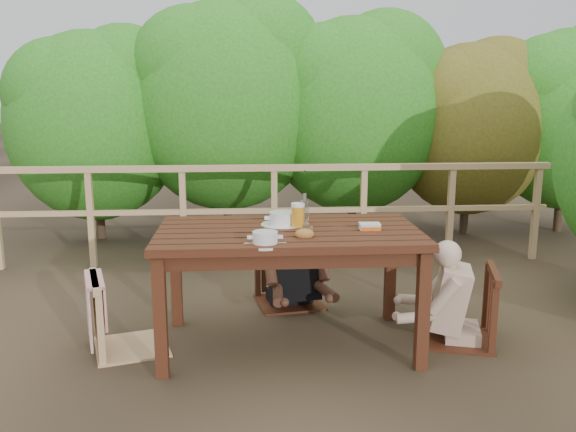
{
  "coord_description": "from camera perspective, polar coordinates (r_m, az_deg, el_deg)",
  "views": [
    {
      "loc": [
        -0.28,
        -3.89,
        1.72
      ],
      "look_at": [
        0.0,
        0.05,
        0.9
      ],
      "focal_mm": 37.56,
      "sensor_mm": 36.0,
      "label": 1
    }
  ],
  "objects": [
    {
      "name": "bottle",
      "position": [
        4.06,
        1.58,
        0.45
      ],
      "size": [
        0.06,
        0.06,
        0.24
      ],
      "primitive_type": "cylinder",
      "color": "silver",
      "rests_on": "table"
    },
    {
      "name": "chair_right",
      "position": [
        4.33,
        16.09,
        -5.12
      ],
      "size": [
        0.61,
        0.61,
        0.99
      ],
      "primitive_type": "cube",
      "rotation": [
        0.0,
        0.0,
        -1.85
      ],
      "color": "#3A1A0E",
      "rests_on": "ground"
    },
    {
      "name": "diner_right",
      "position": [
        4.32,
        16.53,
        -3.97
      ],
      "size": [
        0.69,
        0.61,
        1.17
      ],
      "primitive_type": null,
      "rotation": [
        0.0,
        0.0,
        1.3
      ],
      "color": "tan",
      "rests_on": "ground"
    },
    {
      "name": "table",
      "position": [
        4.11,
        0.05,
        -6.95
      ],
      "size": [
        1.74,
        0.98,
        0.8
      ],
      "primitive_type": "cube",
      "color": "#3A1A0E",
      "rests_on": "ground"
    },
    {
      "name": "chair_far",
      "position": [
        4.88,
        0.13,
        -2.54
      ],
      "size": [
        0.59,
        0.59,
        1.03
      ],
      "primitive_type": "cube",
      "rotation": [
        0.0,
        0.0,
        0.17
      ],
      "color": "#3A1A0E",
      "rests_on": "ground"
    },
    {
      "name": "tumbler",
      "position": [
        3.82,
        1.84,
        -1.51
      ],
      "size": [
        0.07,
        0.07,
        0.08
      ],
      "primitive_type": "cylinder",
      "color": "white",
      "rests_on": "table"
    },
    {
      "name": "beer_glass",
      "position": [
        4.06,
        0.95,
        -0.01
      ],
      "size": [
        0.09,
        0.09,
        0.18
      ],
      "primitive_type": "cylinder",
      "color": "gold",
      "rests_on": "table"
    },
    {
      "name": "bread_roll",
      "position": [
        3.78,
        1.56,
        -1.73
      ],
      "size": [
        0.12,
        0.09,
        0.07
      ],
      "primitive_type": "ellipsoid",
      "color": "#9D5D2B",
      "rests_on": "table"
    },
    {
      "name": "ground",
      "position": [
        4.26,
        0.05,
        -12.08
      ],
      "size": [
        60.0,
        60.0,
        0.0
      ],
      "primitive_type": "plane",
      "color": "#473725",
      "rests_on": "ground"
    },
    {
      "name": "butter_tub",
      "position": [
        4.02,
        7.74,
        -1.1
      ],
      "size": [
        0.14,
        0.11,
        0.06
      ],
      "primitive_type": "cube",
      "rotation": [
        0.0,
        0.0,
        -0.05
      ],
      "color": "white",
      "rests_on": "table"
    },
    {
      "name": "chair_left",
      "position": [
        4.17,
        -14.91,
        -5.74
      ],
      "size": [
        0.61,
        0.61,
        0.99
      ],
      "primitive_type": "cube",
      "rotation": [
        0.0,
        0.0,
        1.86
      ],
      "color": "tan",
      "rests_on": "ground"
    },
    {
      "name": "hedge_row",
      "position": [
        7.12,
        1.47,
        13.2
      ],
      "size": [
        6.6,
        1.6,
        3.8
      ],
      "primitive_type": null,
      "color": "#2A6F1C",
      "rests_on": "ground"
    },
    {
      "name": "woman",
      "position": [
        4.87,
        0.11,
        -1.37
      ],
      "size": [
        0.59,
        0.69,
        1.23
      ],
      "primitive_type": null,
      "rotation": [
        0.0,
        0.0,
        3.31
      ],
      "color": "black",
      "rests_on": "ground"
    },
    {
      "name": "railing",
      "position": [
        6.02,
        -1.31,
        0.1
      ],
      "size": [
        5.6,
        0.1,
        1.01
      ],
      "primitive_type": "cube",
      "color": "tan",
      "rests_on": "ground"
    },
    {
      "name": "soup_far",
      "position": [
        4.15,
        -0.5,
        -0.31
      ],
      "size": [
        0.3,
        0.3,
        0.1
      ],
      "primitive_type": "cylinder",
      "color": "white",
      "rests_on": "table"
    },
    {
      "name": "soup_near",
      "position": [
        3.64,
        -2.18,
        -2.15
      ],
      "size": [
        0.26,
        0.26,
        0.09
      ],
      "primitive_type": "cylinder",
      "color": "white",
      "rests_on": "table"
    }
  ]
}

